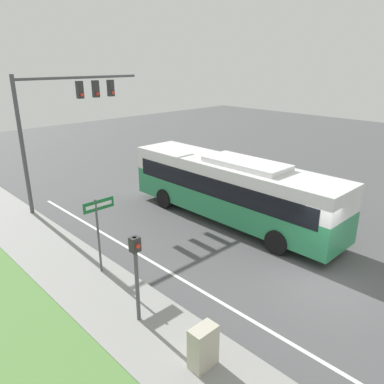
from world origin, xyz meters
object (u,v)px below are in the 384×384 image
(utility_cabinet, at_px, (203,347))
(bus, at_px, (231,186))
(pedestrian_signal, at_px, (136,266))
(signal_gantry, at_px, (64,110))
(street_sign, at_px, (99,223))

(utility_cabinet, bearing_deg, bus, 36.49)
(pedestrian_signal, xyz_separation_m, utility_cabinet, (0.09, -2.65, -1.28))
(pedestrian_signal, distance_m, utility_cabinet, 2.94)
(signal_gantry, height_order, pedestrian_signal, signal_gantry)
(pedestrian_signal, bearing_deg, bus, 21.63)
(street_sign, relative_size, utility_cabinet, 2.56)
(bus, xyz_separation_m, signal_gantry, (-4.48, 7.66, 3.36))
(pedestrian_signal, bearing_deg, street_sign, 77.75)
(signal_gantry, distance_m, street_sign, 8.62)
(signal_gantry, xyz_separation_m, street_sign, (-2.74, -7.56, -3.11))
(street_sign, bearing_deg, utility_cabinet, -95.92)
(signal_gantry, bearing_deg, street_sign, -109.96)
(bus, distance_m, utility_cabinet, 9.80)
(pedestrian_signal, bearing_deg, utility_cabinet, -87.98)
(street_sign, xyz_separation_m, utility_cabinet, (-0.61, -5.89, -1.35))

